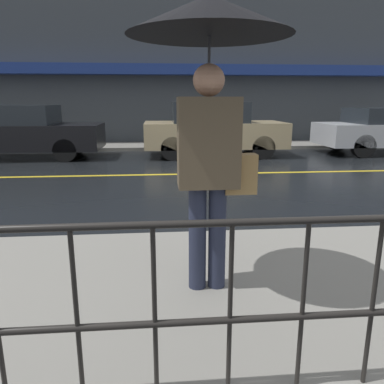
% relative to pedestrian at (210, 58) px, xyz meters
% --- Properties ---
extents(ground_plane, '(80.00, 80.00, 0.00)m').
position_rel_pedestrian_xyz_m(ground_plane, '(0.69, 5.27, -1.85)').
color(ground_plane, black).
extents(sidewalk_near, '(28.00, 2.67, 0.11)m').
position_rel_pedestrian_xyz_m(sidewalk_near, '(0.69, -0.04, -1.79)').
color(sidewalk_near, gray).
rests_on(sidewalk_near, ground_plane).
extents(sidewalk_far, '(28.00, 1.75, 0.11)m').
position_rel_pedestrian_xyz_m(sidewalk_far, '(0.69, 10.12, -1.79)').
color(sidewalk_far, gray).
rests_on(sidewalk_far, ground_plane).
extents(lane_marking, '(25.20, 0.12, 0.01)m').
position_rel_pedestrian_xyz_m(lane_marking, '(0.69, 5.27, -1.84)').
color(lane_marking, gold).
rests_on(lane_marking, ground_plane).
extents(building_storefront, '(28.00, 0.85, 5.81)m').
position_rel_pedestrian_xyz_m(building_storefront, '(0.69, 11.12, 1.04)').
color(building_storefront, '#383D42').
rests_on(building_storefront, ground_plane).
extents(railing_foreground, '(12.00, 0.04, 0.93)m').
position_rel_pedestrian_xyz_m(railing_foreground, '(0.69, -1.12, -1.15)').
color(railing_foreground, black).
rests_on(railing_foreground, sidewalk_near).
extents(pedestrian, '(1.15, 1.15, 2.15)m').
position_rel_pedestrian_xyz_m(pedestrian, '(0.00, 0.00, 0.00)').
color(pedestrian, '#23283D').
rests_on(pedestrian, sidewalk_near).
extents(car_black, '(4.41, 1.73, 1.44)m').
position_rel_pedestrian_xyz_m(car_black, '(-4.21, 8.03, -1.12)').
color(car_black, black).
rests_on(car_black, ground_plane).
extents(car_tan, '(3.97, 1.79, 1.52)m').
position_rel_pedestrian_xyz_m(car_tan, '(1.20, 8.03, -1.08)').
color(car_tan, tan).
rests_on(car_tan, ground_plane).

